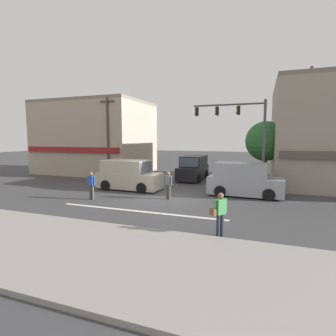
{
  "coord_description": "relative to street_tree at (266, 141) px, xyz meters",
  "views": [
    {
      "loc": [
        5.75,
        -15.12,
        3.65
      ],
      "look_at": [
        -0.4,
        2.0,
        1.6
      ],
      "focal_mm": 28.0,
      "sensor_mm": 36.0,
      "label": 1
    }
  ],
  "objects": [
    {
      "name": "pedestrian_mid_crossing",
      "position": [
        -9.78,
        -7.98,
        -2.48
      ],
      "size": [
        0.57,
        0.27,
        1.67
      ],
      "color": "#4C4742",
      "rests_on": "ground"
    },
    {
      "name": "van_crossing_rightbound",
      "position": [
        -9.21,
        -4.42,
        -2.43
      ],
      "size": [
        4.66,
        2.15,
        2.11
      ],
      "color": "#B7B29E",
      "rests_on": "ground"
    },
    {
      "name": "van_parked_curbside",
      "position": [
        -5.96,
        1.63,
        -2.43
      ],
      "size": [
        2.1,
        4.63,
        2.11
      ],
      "color": "black",
      "rests_on": "ground"
    },
    {
      "name": "street_tree",
      "position": [
        0.0,
        0.0,
        0.0
      ],
      "size": [
        2.97,
        2.97,
        4.94
      ],
      "color": "#4C3823",
      "rests_on": "ground"
    },
    {
      "name": "traffic_light_mast",
      "position": [
        -1.45,
        -2.43,
        0.87
      ],
      "size": [
        4.89,
        0.25,
        6.2
      ],
      "color": "#47474C",
      "rests_on": "ground"
    },
    {
      "name": "lane_marking_stripe",
      "position": [
        -5.99,
        -9.36,
        -3.43
      ],
      "size": [
        9.0,
        0.24,
        0.01
      ],
      "primitive_type": "cube",
      "color": "silver",
      "rests_on": "ground"
    },
    {
      "name": "utility_pole_near_left",
      "position": [
        -13.16,
        -0.79,
        0.35
      ],
      "size": [
        1.4,
        0.22,
        7.28
      ],
      "color": "brown",
      "rests_on": "ground"
    },
    {
      "name": "van_approaching_near",
      "position": [
        -1.27,
        -3.83,
        -2.43
      ],
      "size": [
        4.64,
        2.12,
        2.11
      ],
      "color": "#999EA3",
      "rests_on": "ground"
    },
    {
      "name": "utility_pole_far_right",
      "position": [
        2.92,
        0.83,
        1.12
      ],
      "size": [
        1.4,
        0.22,
        8.8
      ],
      "color": "brown",
      "rests_on": "ground"
    },
    {
      "name": "pedestrian_foreground_with_bag",
      "position": [
        -1.62,
        -11.45,
        -2.48
      ],
      "size": [
        0.59,
        0.57,
        1.67
      ],
      "color": "#232838",
      "rests_on": "ground"
    },
    {
      "name": "building_left_block",
      "position": [
        -17.21,
        3.28,
        0.31
      ],
      "size": [
        10.89,
        8.25,
        7.48
      ],
      "color": "tan",
      "rests_on": "ground"
    },
    {
      "name": "ground_plane",
      "position": [
        -5.99,
        -5.86,
        -3.43
      ],
      "size": [
        120.0,
        120.0,
        0.0
      ],
      "primitive_type": "plane",
      "color": "#3D3D3F"
    },
    {
      "name": "sidewalk_curb",
      "position": [
        -5.99,
        -14.36,
        -3.35
      ],
      "size": [
        40.0,
        5.0,
        0.16
      ],
      "primitive_type": "cube",
      "color": "gray",
      "rests_on": "ground"
    },
    {
      "name": "pedestrian_far_side",
      "position": [
        -5.47,
        -6.34,
        -2.48
      ],
      "size": [
        0.52,
        0.35,
        1.67
      ],
      "color": "#4C4742",
      "rests_on": "ground"
    }
  ]
}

